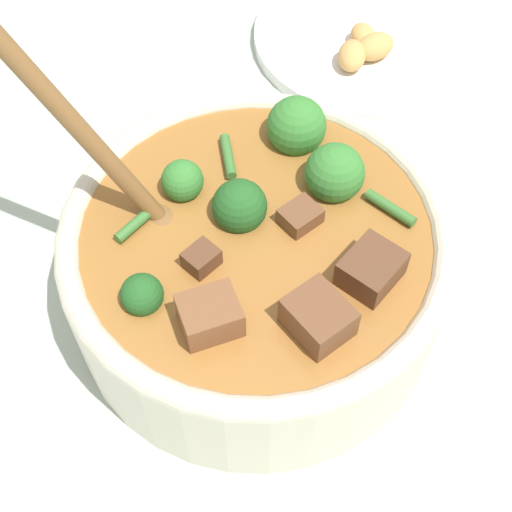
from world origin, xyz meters
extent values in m
plane|color=#ADBCAD|center=(0.00, 0.00, 0.00)|extent=(4.00, 4.00, 0.00)
cylinder|color=beige|center=(0.00, 0.00, 0.04)|extent=(0.26, 0.26, 0.08)
torus|color=beige|center=(0.00, 0.00, 0.08)|extent=(0.26, 0.26, 0.02)
cylinder|color=#9E662D|center=(0.00, 0.00, 0.06)|extent=(0.23, 0.23, 0.05)
sphere|color=#235B23|center=(0.00, -0.08, 0.09)|extent=(0.03, 0.03, 0.03)
cylinder|color=#6B9956|center=(0.00, -0.08, 0.07)|extent=(0.01, 0.01, 0.01)
sphere|color=#387F33|center=(-0.06, -0.02, 0.10)|extent=(0.03, 0.03, 0.03)
cylinder|color=#6B9956|center=(-0.06, -0.02, 0.07)|extent=(0.01, 0.01, 0.01)
sphere|color=#387F33|center=(0.00, 0.06, 0.10)|extent=(0.04, 0.04, 0.04)
cylinder|color=#6B9956|center=(0.00, 0.06, 0.07)|extent=(0.01, 0.01, 0.02)
sphere|color=#387F33|center=(-0.05, 0.07, 0.10)|extent=(0.04, 0.04, 0.04)
cylinder|color=#6B9956|center=(-0.05, 0.07, 0.07)|extent=(0.01, 0.01, 0.02)
sphere|color=#235B23|center=(-0.02, 0.00, 0.09)|extent=(0.04, 0.04, 0.04)
cylinder|color=#6B9956|center=(-0.02, 0.00, 0.07)|extent=(0.01, 0.01, 0.02)
cube|color=brown|center=(0.07, 0.03, 0.09)|extent=(0.04, 0.04, 0.03)
cube|color=brown|center=(0.04, -0.06, 0.10)|extent=(0.04, 0.04, 0.03)
cube|color=brown|center=(0.00, -0.04, 0.09)|extent=(0.02, 0.02, 0.02)
cube|color=brown|center=(0.08, -0.01, 0.10)|extent=(0.04, 0.03, 0.03)
cube|color=brown|center=(0.01, 0.03, 0.09)|extent=(0.02, 0.02, 0.02)
cylinder|color=#3D7533|center=(-0.06, 0.02, 0.09)|extent=(0.04, 0.02, 0.01)
cylinder|color=#3D7533|center=(-0.05, -0.06, 0.09)|extent=(0.01, 0.03, 0.01)
cylinder|color=#3D7533|center=(0.04, 0.08, 0.09)|extent=(0.04, 0.01, 0.01)
ellipsoid|color=brown|center=(-0.05, -0.04, 0.08)|extent=(0.04, 0.03, 0.01)
cylinder|color=brown|center=(-0.09, -0.07, 0.17)|extent=(0.09, 0.08, 0.18)
cylinder|color=white|center=(-0.17, 0.27, 0.01)|extent=(0.23, 0.23, 0.01)
ellipsoid|color=tan|center=(-0.16, 0.25, 0.02)|extent=(0.04, 0.03, 0.02)
ellipsoid|color=tan|center=(-0.14, 0.22, 0.02)|extent=(0.04, 0.04, 0.02)
ellipsoid|color=tan|center=(-0.14, 0.24, 0.02)|extent=(0.03, 0.04, 0.02)
camera|label=1|loc=(0.22, -0.17, 0.45)|focal=50.00mm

